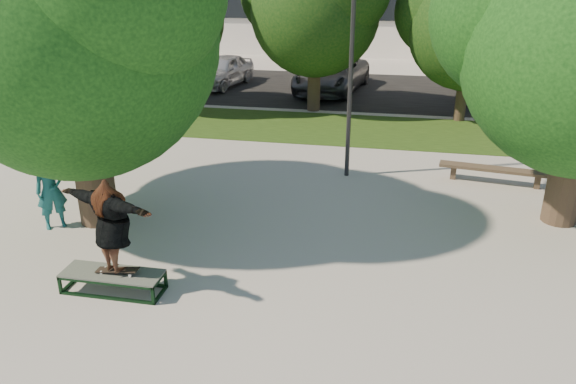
% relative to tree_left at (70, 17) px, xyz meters
% --- Properties ---
extents(ground, '(120.00, 120.00, 0.00)m').
position_rel_tree_left_xyz_m(ground, '(4.29, -1.09, -4.42)').
color(ground, '#A09C93').
rests_on(ground, ground).
extents(grass_strip, '(30.00, 4.00, 0.02)m').
position_rel_tree_left_xyz_m(grass_strip, '(5.29, 8.41, -4.41)').
color(grass_strip, '#203F12').
rests_on(grass_strip, ground).
extents(asphalt_strip, '(40.00, 8.00, 0.01)m').
position_rel_tree_left_xyz_m(asphalt_strip, '(4.29, 14.91, -4.42)').
color(asphalt_strip, black).
rests_on(asphalt_strip, ground).
extents(tree_left, '(6.96, 5.95, 7.12)m').
position_rel_tree_left_xyz_m(tree_left, '(0.00, 0.00, 0.00)').
color(tree_left, '#38281E').
rests_on(tree_left, ground).
extents(bg_tree_left, '(5.28, 4.51, 5.77)m').
position_rel_tree_left_xyz_m(bg_tree_left, '(-2.28, 9.98, -0.69)').
color(bg_tree_left, '#38281E').
rests_on(bg_tree_left, ground).
extents(bg_tree_mid, '(5.76, 4.92, 6.24)m').
position_rel_tree_left_xyz_m(bg_tree_mid, '(3.22, 10.98, -0.41)').
color(bg_tree_mid, '#38281E').
rests_on(bg_tree_mid, ground).
extents(bg_tree_right, '(5.04, 4.31, 5.43)m').
position_rel_tree_left_xyz_m(bg_tree_right, '(8.73, 10.47, -0.93)').
color(bg_tree_right, '#38281E').
rests_on(bg_tree_right, ground).
extents(lamppost, '(0.25, 0.15, 6.11)m').
position_rel_tree_left_xyz_m(lamppost, '(5.29, 3.91, -1.27)').
color(lamppost, '#2D2D30').
rests_on(lamppost, ground).
extents(grind_box, '(1.80, 0.60, 0.38)m').
position_rel_tree_left_xyz_m(grind_box, '(1.79, -2.74, -4.23)').
color(grind_box, black).
rests_on(grind_box, ground).
extents(skater_rig, '(2.16, 1.27, 1.78)m').
position_rel_tree_left_xyz_m(skater_rig, '(1.90, -2.74, -3.12)').
color(skater_rig, white).
rests_on(skater_rig, grind_box).
extents(bystander, '(0.75, 0.75, 1.76)m').
position_rel_tree_left_xyz_m(bystander, '(-0.70, -0.57, -3.54)').
color(bystander, '#18595D').
rests_on(bystander, ground).
extents(bench, '(2.89, 0.78, 0.44)m').
position_rel_tree_left_xyz_m(bench, '(9.18, 4.04, -4.05)').
color(bench, '#4F3F2F').
rests_on(bench, ground).
extents(car_silver_a, '(2.42, 4.44, 1.43)m').
position_rel_tree_left_xyz_m(car_silver_a, '(-1.60, 14.61, -3.71)').
color(car_silver_a, silver).
rests_on(car_silver_a, asphalt_strip).
extents(car_dark, '(2.22, 4.64, 1.47)m').
position_rel_tree_left_xyz_m(car_dark, '(3.18, 15.41, -3.69)').
color(car_dark, black).
rests_on(car_dark, asphalt_strip).
extents(car_grey, '(3.25, 5.74, 1.51)m').
position_rel_tree_left_xyz_m(car_grey, '(3.54, 14.52, -3.67)').
color(car_grey, '#535458').
rests_on(car_grey, asphalt_strip).
extents(car_silver_b, '(2.40, 5.19, 1.47)m').
position_rel_tree_left_xyz_m(car_silver_b, '(10.06, 14.58, -3.69)').
color(car_silver_b, '#ACADB1').
rests_on(car_silver_b, asphalt_strip).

